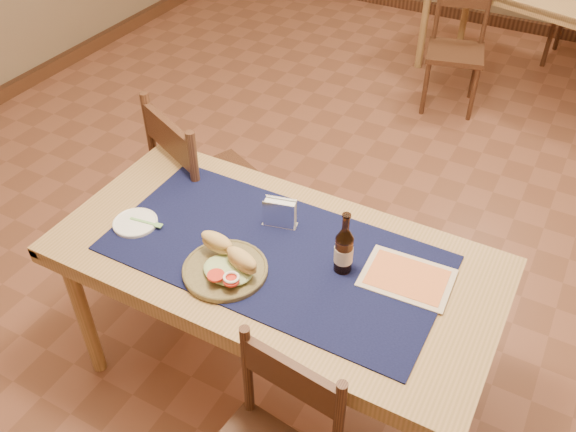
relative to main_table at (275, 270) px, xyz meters
The scene contains 11 objects.
main_table is the anchor object (origin of this frame).
placemat 0.09m from the main_table, ahead, with size 1.20×0.60×0.01m, color #10143A.
baseboard 1.01m from the main_table, 90.00° to the left, with size 6.00×7.00×0.10m.
chair_main_far 0.77m from the main_table, 143.69° to the left, with size 0.60×0.60×0.98m.
chair_back_near 2.70m from the main_table, 91.58° to the left, with size 0.46×0.46×0.83m.
sandwich_plate 0.22m from the main_table, 120.07° to the right, with size 0.30×0.30×0.11m.
side_plate 0.56m from the main_table, 167.88° to the right, with size 0.17×0.17×0.01m.
fork 0.50m from the main_table, 168.57° to the right, with size 0.14×0.03×0.00m.
beer_bottle 0.31m from the main_table, ahead, with size 0.06×0.06×0.24m.
napkin_holder 0.21m from the main_table, 111.94° to the left, with size 0.14×0.08×0.11m.
menu_card 0.48m from the main_table, 12.58° to the left, with size 0.31×0.23×0.01m.
Camera 1 is at (0.79, -2.16, 2.25)m, focal length 38.00 mm.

